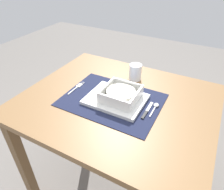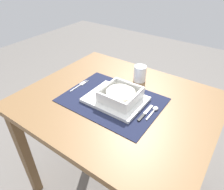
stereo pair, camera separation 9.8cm
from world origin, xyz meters
name	(u,v)px [view 1 (the left image)]	position (x,y,z in m)	size (l,w,h in m)	color
ground_plane	(116,183)	(0.00, 0.00, 0.00)	(6.00, 6.00, 0.00)	slate
dining_table	(117,115)	(0.00, 0.00, 0.63)	(0.93, 0.78, 0.73)	brown
placemat	(112,100)	(-0.02, -0.02, 0.73)	(0.47, 0.35, 0.00)	#191E38
serving_plate	(115,99)	(0.00, -0.02, 0.74)	(0.28, 0.21, 0.02)	white
porridge_bowl	(121,94)	(0.02, -0.01, 0.77)	(0.17, 0.17, 0.05)	white
fork	(77,87)	(-0.24, -0.01, 0.74)	(0.02, 0.14, 0.00)	silver
spoon	(156,106)	(0.19, 0.02, 0.74)	(0.02, 0.11, 0.01)	silver
butter_knife	(147,111)	(0.16, -0.03, 0.74)	(0.01, 0.13, 0.01)	black
drinking_glass	(135,73)	(0.00, 0.22, 0.77)	(0.07, 0.07, 0.09)	white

